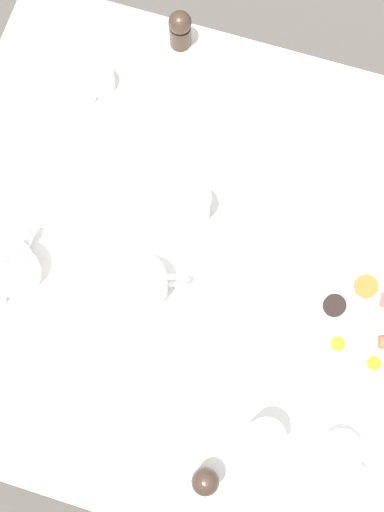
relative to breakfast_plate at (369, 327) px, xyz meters
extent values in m
plane|color=#4C4742|center=(-0.03, -0.39, -0.72)|extent=(8.00, 8.00, 0.00)
cube|color=silver|center=(-0.03, -0.39, -0.02)|extent=(1.08, 1.15, 0.03)
cylinder|color=brown|center=(-0.52, -0.92, -0.38)|extent=(0.04, 0.04, 0.69)
cylinder|color=white|center=(0.00, 0.00, 0.00)|extent=(0.31, 0.31, 0.01)
cylinder|color=white|center=(0.06, -0.06, 0.01)|extent=(0.07, 0.07, 0.00)
sphere|color=yellow|center=(0.06, -0.06, 0.02)|extent=(0.03, 0.03, 0.03)
cylinder|color=white|center=(0.07, 0.02, 0.01)|extent=(0.06, 0.06, 0.00)
sphere|color=yellow|center=(0.07, 0.02, 0.02)|extent=(0.03, 0.03, 0.03)
cylinder|color=#D16023|center=(-0.08, -0.03, 0.01)|extent=(0.05, 0.05, 0.01)
cylinder|color=black|center=(-0.02, -0.08, 0.01)|extent=(0.05, 0.05, 0.02)
cylinder|color=white|center=(0.06, -0.47, 0.04)|extent=(0.11, 0.11, 0.10)
cylinder|color=white|center=(0.06, -0.47, 0.09)|extent=(0.08, 0.08, 0.01)
sphere|color=white|center=(0.06, -0.47, 0.11)|extent=(0.02, 0.02, 0.02)
cone|color=white|center=(0.09, -0.54, 0.05)|extent=(0.04, 0.06, 0.05)
torus|color=white|center=(0.04, -0.42, 0.04)|extent=(0.04, 0.08, 0.08)
cylinder|color=white|center=(0.11, -0.73, 0.04)|extent=(0.11, 0.11, 0.10)
cylinder|color=white|center=(0.11, -0.73, 0.09)|extent=(0.08, 0.08, 0.01)
sphere|color=white|center=(0.11, -0.73, 0.11)|extent=(0.02, 0.02, 0.02)
torus|color=white|center=(0.05, -0.73, 0.04)|extent=(0.08, 0.02, 0.08)
cylinder|color=white|center=(0.26, 0.00, -0.01)|extent=(0.14, 0.14, 0.01)
cylinder|color=white|center=(0.26, 0.00, 0.03)|extent=(0.08, 0.08, 0.05)
cylinder|color=tan|center=(0.26, 0.00, 0.02)|extent=(0.07, 0.07, 0.04)
torus|color=white|center=(0.27, 0.04, 0.03)|extent=(0.02, 0.04, 0.04)
cylinder|color=white|center=(-0.13, -0.42, 0.04)|extent=(0.07, 0.07, 0.10)
cylinder|color=white|center=(0.28, -0.15, 0.05)|extent=(0.07, 0.07, 0.13)
cylinder|color=white|center=(-0.36, -0.71, 0.02)|extent=(0.07, 0.07, 0.05)
torus|color=white|center=(-0.33, -0.71, 0.02)|extent=(0.04, 0.01, 0.04)
cylinder|color=#38281E|center=(-0.52, -0.57, 0.02)|extent=(0.05, 0.05, 0.06)
sphere|color=#38281E|center=(-0.52, -0.57, 0.07)|extent=(0.05, 0.05, 0.05)
cylinder|color=#38281E|center=(0.39, -0.24, 0.02)|extent=(0.05, 0.05, 0.06)
sphere|color=#38281E|center=(0.39, -0.24, 0.07)|extent=(0.05, 0.05, 0.05)
cube|color=silver|center=(-0.23, -0.59, -0.01)|extent=(0.19, 0.03, 0.00)
cube|color=silver|center=(-0.24, -0.21, -0.01)|extent=(0.13, 0.18, 0.00)
cube|color=silver|center=(0.26, -0.41, -0.01)|extent=(0.15, 0.06, 0.00)
camera|label=1|loc=(0.34, -0.28, 1.45)|focal=50.00mm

